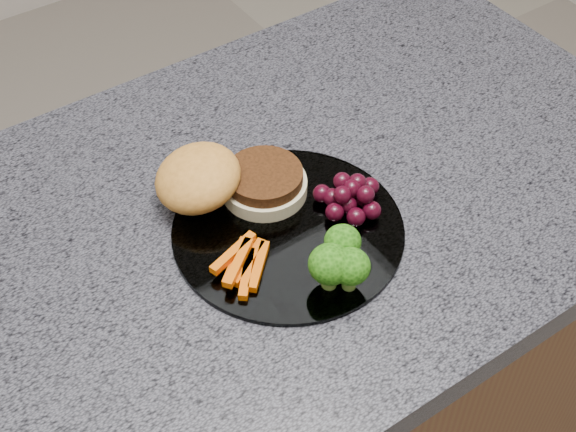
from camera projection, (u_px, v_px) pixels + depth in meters
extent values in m
cube|color=#4A4A54|center=(205.00, 247.00, 0.91)|extent=(1.20, 0.60, 0.04)
cylinder|color=white|center=(288.00, 230.00, 0.89)|extent=(0.26, 0.26, 0.01)
cylinder|color=#CABE8E|center=(264.00, 186.00, 0.93)|extent=(0.12, 0.12, 0.02)
cylinder|color=#3E1D0B|center=(264.00, 176.00, 0.91)|extent=(0.11, 0.11, 0.01)
ellipsoid|color=#BA7A2E|center=(198.00, 182.00, 0.90)|extent=(0.12, 0.12, 0.05)
cube|color=#D65403|center=(236.00, 262.00, 0.85)|extent=(0.06, 0.05, 0.01)
cube|color=#D65403|center=(248.00, 262.00, 0.85)|extent=(0.06, 0.04, 0.01)
cube|color=#D65403|center=(247.00, 274.00, 0.84)|extent=(0.05, 0.06, 0.01)
cube|color=#D65403|center=(233.00, 253.00, 0.85)|extent=(0.07, 0.03, 0.01)
cube|color=#D65403|center=(239.00, 262.00, 0.84)|extent=(0.06, 0.05, 0.01)
cube|color=#D65403|center=(259.00, 266.00, 0.85)|extent=(0.05, 0.05, 0.01)
cylinder|color=olive|center=(329.00, 279.00, 0.83)|extent=(0.02, 0.02, 0.02)
ellipsoid|color=#133B08|center=(330.00, 264.00, 0.81)|extent=(0.05, 0.05, 0.04)
cylinder|color=olive|center=(342.00, 255.00, 0.85)|extent=(0.01, 0.01, 0.02)
ellipsoid|color=#133B08|center=(343.00, 242.00, 0.84)|extent=(0.04, 0.04, 0.04)
cylinder|color=olive|center=(349.00, 281.00, 0.83)|extent=(0.01, 0.01, 0.02)
ellipsoid|color=#133B08|center=(350.00, 266.00, 0.81)|extent=(0.04, 0.04, 0.04)
sphere|color=black|center=(348.00, 205.00, 0.90)|extent=(0.02, 0.02, 0.02)
sphere|color=black|center=(364.00, 198.00, 0.91)|extent=(0.02, 0.02, 0.02)
sphere|color=black|center=(351.00, 189.00, 0.92)|extent=(0.02, 0.02, 0.02)
sphere|color=black|center=(332.00, 197.00, 0.91)|extent=(0.02, 0.02, 0.02)
sphere|color=black|center=(335.00, 212.00, 0.89)|extent=(0.02, 0.02, 0.02)
sphere|color=black|center=(356.00, 217.00, 0.89)|extent=(0.02, 0.02, 0.02)
sphere|color=black|center=(372.00, 210.00, 0.90)|extent=(0.02, 0.02, 0.02)
sphere|color=black|center=(370.00, 186.00, 0.92)|extent=(0.02, 0.02, 0.02)
sphere|color=black|center=(322.00, 194.00, 0.91)|extent=(0.02, 0.02, 0.02)
sphere|color=black|center=(352.00, 188.00, 0.90)|extent=(0.02, 0.02, 0.02)
sphere|color=black|center=(342.00, 195.00, 0.89)|extent=(0.02, 0.02, 0.02)
sphere|color=black|center=(366.00, 194.00, 0.89)|extent=(0.02, 0.02, 0.02)
sphere|color=black|center=(342.00, 181.00, 0.91)|extent=(0.02, 0.02, 0.02)
sphere|color=black|center=(357.00, 182.00, 0.90)|extent=(0.02, 0.02, 0.02)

